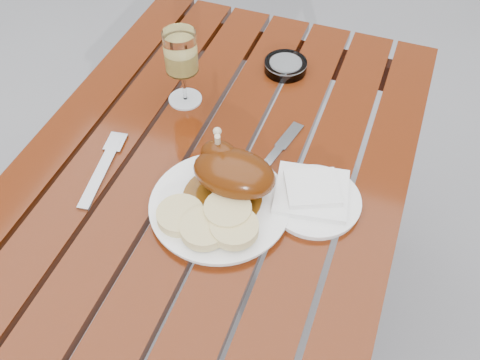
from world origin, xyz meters
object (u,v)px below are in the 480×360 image
wine_glass (182,68)px  dinner_plate (220,206)px  table (215,264)px  ashtray (285,66)px  side_plate (314,201)px

wine_glass → dinner_plate: bearing=-54.3°
table → dinner_plate: dinner_plate is taller
ashtray → table: bearing=-97.8°
dinner_plate → side_plate: bearing=24.5°
dinner_plate → ashtray: bearing=91.1°
dinner_plate → ashtray: (-0.01, 0.46, 0.00)m
table → ashtray: 0.54m
table → dinner_plate: (0.06, -0.09, 0.38)m
side_plate → ashtray: bearing=114.9°
side_plate → wine_glass: bearing=151.9°
dinner_plate → ashtray: size_ratio=2.60×
table → wine_glass: size_ratio=6.51×
side_plate → ashtray: size_ratio=1.73×
wine_glass → side_plate: wine_glass is taller
wine_glass → ashtray: bearing=45.2°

